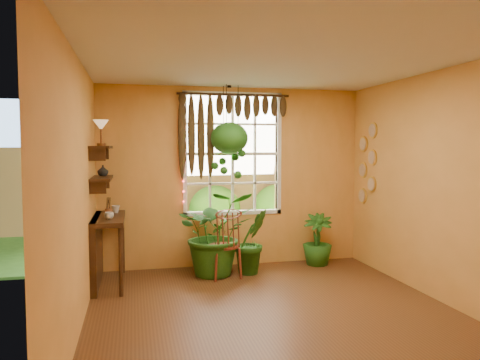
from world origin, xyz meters
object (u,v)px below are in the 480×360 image
object	(u,v)px
potted_plant_mid	(251,241)
hanging_basket	(229,142)
counter_ledge	(100,243)
windsor_chair	(224,255)
potted_plant_left	(216,233)

from	to	relation	value
potted_plant_mid	hanging_basket	distance (m)	1.48
counter_ledge	windsor_chair	xyz separation A→B (m)	(1.64, -0.03, -0.23)
windsor_chair	potted_plant_mid	distance (m)	0.47
counter_ledge	potted_plant_left	bearing A→B (deg)	4.75
counter_ledge	hanging_basket	xyz separation A→B (m)	(1.81, 0.44, 1.33)
windsor_chair	hanging_basket	distance (m)	1.64
hanging_basket	potted_plant_mid	bearing A→B (deg)	-52.75
potted_plant_mid	hanging_basket	xyz separation A→B (m)	(-0.25, 0.33, 1.42)
counter_ledge	hanging_basket	bearing A→B (deg)	13.65
windsor_chair	potted_plant_mid	xyz separation A→B (m)	(0.42, 0.14, 0.14)
counter_ledge	potted_plant_mid	xyz separation A→B (m)	(2.06, 0.11, -0.09)
windsor_chair	hanging_basket	xyz separation A→B (m)	(0.17, 0.47, 1.56)
counter_ledge	potted_plant_left	world-z (taller)	potted_plant_left
counter_ledge	windsor_chair	size ratio (longest dim) A/B	1.08
counter_ledge	windsor_chair	world-z (taller)	windsor_chair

